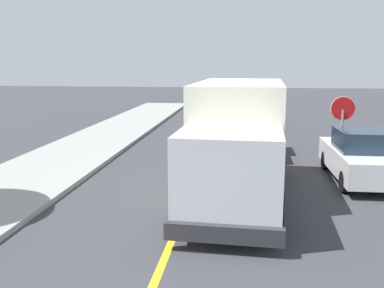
{
  "coord_description": "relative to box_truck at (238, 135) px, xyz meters",
  "views": [
    {
      "loc": [
        1.5,
        -3.54,
        3.79
      ],
      "look_at": [
        -0.03,
        8.82,
        1.4
      ],
      "focal_mm": 40.49,
      "sensor_mm": 36.0,
      "label": 1
    }
  ],
  "objects": [
    {
      "name": "centre_line_yellow",
      "position": [
        -1.31,
        1.59,
        -1.76
      ],
      "size": [
        0.16,
        56.0,
        0.01
      ],
      "primitive_type": "cube",
      "color": "gold",
      "rests_on": "ground"
    },
    {
      "name": "box_truck",
      "position": [
        0.0,
        0.0,
        0.0
      ],
      "size": [
        2.73,
        7.28,
        3.2
      ],
      "color": "#F2EDCC",
      "rests_on": "ground"
    },
    {
      "name": "parked_car_near",
      "position": [
        0.55,
        6.06,
        -0.97
      ],
      "size": [
        1.81,
        4.4,
        1.67
      ],
      "color": "maroon",
      "rests_on": "ground"
    },
    {
      "name": "parked_car_mid",
      "position": [
        0.52,
        13.21,
        -0.97
      ],
      "size": [
        1.89,
        4.44,
        1.67
      ],
      "color": "#2D4793",
      "rests_on": "ground"
    },
    {
      "name": "parked_van_across",
      "position": [
        3.89,
        2.09,
        -0.97
      ],
      "size": [
        1.89,
        4.44,
        1.67
      ],
      "color": "silver",
      "rests_on": "ground"
    },
    {
      "name": "stop_sign",
      "position": [
        3.4,
        2.82,
        0.09
      ],
      "size": [
        0.8,
        0.1,
        2.65
      ],
      "color": "gray",
      "rests_on": "ground"
    }
  ]
}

